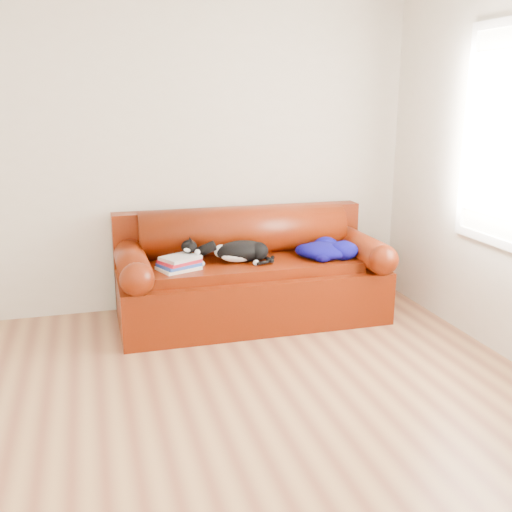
{
  "coord_description": "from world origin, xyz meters",
  "views": [
    {
      "loc": [
        -0.46,
        -2.93,
        1.75
      ],
      "look_at": [
        0.75,
        1.35,
        0.56
      ],
      "focal_mm": 42.0,
      "sensor_mm": 36.0,
      "label": 1
    }
  ],
  "objects": [
    {
      "name": "ground",
      "position": [
        0.0,
        0.0,
        0.0
      ],
      "size": [
        4.5,
        4.5,
        0.0
      ],
      "primitive_type": "plane",
      "color": "brown",
      "rests_on": "ground"
    },
    {
      "name": "cat",
      "position": [
        0.66,
        1.44,
        0.58
      ],
      "size": [
        0.55,
        0.34,
        0.21
      ],
      "rotation": [
        0.0,
        0.0,
        -0.33
      ],
      "color": "black",
      "rests_on": "sofa_base"
    },
    {
      "name": "sofa_base",
      "position": [
        0.75,
        1.49,
        0.24
      ],
      "size": [
        2.1,
        0.9,
        0.5
      ],
      "color": "#441102",
      "rests_on": "ground"
    },
    {
      "name": "sofa_back",
      "position": [
        0.75,
        1.74,
        0.54
      ],
      "size": [
        2.1,
        1.01,
        0.88
      ],
      "color": "#441102",
      "rests_on": "ground"
    },
    {
      "name": "blanket",
      "position": [
        1.34,
        1.38,
        0.57
      ],
      "size": [
        0.5,
        0.45,
        0.15
      ],
      "rotation": [
        0.0,
        0.0,
        -0.15
      ],
      "color": "#02044B",
      "rests_on": "sofa_base"
    },
    {
      "name": "room_shell",
      "position": [
        0.12,
        0.02,
        1.67
      ],
      "size": [
        4.52,
        4.02,
        2.61
      ],
      "color": "beige",
      "rests_on": "ground"
    },
    {
      "name": "book_stack",
      "position": [
        0.16,
        1.36,
        0.55
      ],
      "size": [
        0.34,
        0.31,
        0.1
      ],
      "rotation": [
        0.0,
        0.0,
        0.44
      ],
      "color": "#EDE4CC",
      "rests_on": "sofa_base"
    }
  ]
}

